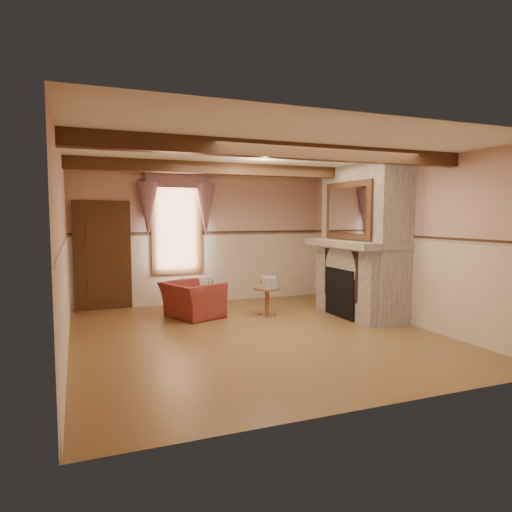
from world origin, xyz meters
name	(u,v)px	position (x,y,z in m)	size (l,w,h in m)	color
floor	(255,334)	(0.00, 0.00, 0.00)	(5.50, 6.00, 0.01)	brown
ceiling	(255,155)	(0.00, 0.00, 2.80)	(5.50, 6.00, 0.01)	silver
wall_back	(204,238)	(0.00, 3.00, 1.40)	(5.50, 0.02, 2.80)	tan
wall_front	(371,265)	(0.00, -3.00, 1.40)	(5.50, 0.02, 2.80)	tan
wall_left	(63,251)	(-2.75, 0.00, 1.40)	(0.02, 6.00, 2.80)	tan
wall_right	(399,242)	(2.75, 0.00, 1.40)	(0.02, 6.00, 2.80)	tan
wainscot	(255,287)	(0.00, 0.00, 0.75)	(5.50, 6.00, 1.50)	beige
chair_rail	(255,240)	(0.00, 0.00, 1.50)	(5.50, 6.00, 0.08)	black
firebox	(343,293)	(2.00, 0.60, 0.45)	(0.20, 0.95, 0.90)	black
armchair	(192,300)	(-0.62, 1.56, 0.33)	(1.01, 0.89, 0.66)	maroon
side_table	(267,302)	(0.69, 1.13, 0.28)	(0.50, 0.50, 0.55)	brown
book_stack	(269,282)	(0.71, 1.10, 0.65)	(0.26, 0.32, 0.20)	#B7AD8C
radiator	(200,291)	(-0.19, 2.70, 0.30)	(0.70, 0.18, 0.60)	white
bowl	(355,238)	(2.24, 0.61, 1.46)	(0.36, 0.36, 0.09)	brown
mantel_clock	(334,233)	(2.24, 1.34, 1.52)	(0.14, 0.24, 0.20)	black
oil_lamp	(345,232)	(2.24, 0.97, 1.56)	(0.11, 0.11, 0.28)	gold
candle_red	(380,238)	(2.24, -0.13, 1.50)	(0.06, 0.06, 0.16)	#A31422
jar_yellow	(377,238)	(2.24, -0.04, 1.48)	(0.06, 0.06, 0.12)	gold
fireplace	(364,241)	(2.42, 0.60, 1.40)	(0.85, 2.00, 2.80)	gray
mantel	(355,243)	(2.24, 0.60, 1.36)	(1.05, 2.05, 0.12)	gray
overmantel_mirror	(347,210)	(2.06, 0.60, 1.97)	(0.06, 1.44, 1.04)	silver
door	(103,257)	(-2.10, 2.94, 1.05)	(1.10, 0.10, 2.10)	black
window	(177,226)	(-0.60, 2.97, 1.65)	(1.06, 0.08, 2.02)	white
window_drapes	(177,198)	(-0.60, 2.88, 2.25)	(1.30, 0.14, 1.40)	gray
ceiling_beam_front	(289,151)	(0.00, -1.20, 2.70)	(5.50, 0.18, 0.20)	black
ceiling_beam_back	(230,169)	(0.00, 1.20, 2.70)	(5.50, 0.18, 0.20)	black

